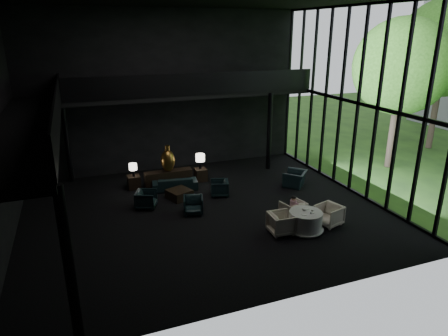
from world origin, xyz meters
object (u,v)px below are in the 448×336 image
object	(u,v)px
sofa	(175,181)
coffee_table	(179,194)
lounge_armchair_south	(193,204)
side_table_left	(134,182)
table_lamp_left	(133,167)
child	(293,203)
dining_chair_east	(329,213)
window_armchair	(295,176)
dining_chair_west	(282,221)
lounge_armchair_west	(146,198)
console	(169,178)
dining_table	(305,222)
lounge_armchair_east	(219,187)
bronze_urn	(168,160)
dining_chair_north	(293,209)
side_table_right	(201,175)
table_lamp_right	(200,158)

from	to	relation	value
sofa	coffee_table	xyz separation A→B (m)	(-0.08, -1.10, -0.19)
lounge_armchair_south	coffee_table	bearing A→B (deg)	110.30
side_table_left	table_lamp_left	size ratio (longest dim) A/B	1.00
lounge_armchair_south	child	distance (m)	3.94
side_table_left	dining_chair_east	xyz separation A→B (m)	(6.29, -6.30, 0.18)
window_armchair	dining_chair_west	bearing A→B (deg)	8.12
lounge_armchair_south	dining_chair_west	world-z (taller)	dining_chair_west
side_table_left	lounge_armchair_west	distance (m)	2.36
console	dining_table	xyz separation A→B (m)	(3.61, -6.25, -0.03)
lounge_armchair_east	dining_table	size ratio (longest dim) A/B	0.58
lounge_armchair_south	table_lamp_left	bearing A→B (deg)	132.62
bronze_urn	dining_chair_west	bearing A→B (deg)	-66.07
console	sofa	size ratio (longest dim) A/B	1.11
lounge_armchair_west	window_armchair	bearing A→B (deg)	-67.04
bronze_urn	child	bearing A→B (deg)	-55.40
dining_chair_west	lounge_armchair_west	bearing A→B (deg)	49.37
bronze_urn	sofa	bearing A→B (deg)	-77.02
lounge_armchair_east	dining_chair_north	bearing A→B (deg)	46.88
window_armchair	dining_chair_north	bearing A→B (deg)	12.56
lounge_armchair_east	dining_table	xyz separation A→B (m)	(1.80, -4.20, -0.07)
console	side_table_right	size ratio (longest dim) A/B	3.69
side_table_right	dining_chair_north	bearing A→B (deg)	-68.84
side_table_right	dining_chair_east	xyz separation A→B (m)	(3.09, -6.18, 0.18)
side_table_left	side_table_right	size ratio (longest dim) A/B	1.01
sofa	window_armchair	size ratio (longest dim) A/B	1.80
sofa	dining_table	distance (m)	6.59
window_armchair	dining_table	xyz separation A→B (m)	(-1.93, -4.05, -0.16)
dining_chair_west	dining_chair_east	bearing A→B (deg)	-88.13
console	dining_chair_north	world-z (taller)	dining_chair_north
bronze_urn	table_lamp_left	xyz separation A→B (m)	(-1.60, 0.12, -0.19)
side_table_right	window_armchair	bearing A→B (deg)	-29.65
child	sofa	bearing A→B (deg)	-53.11
dining_chair_west	side_table_left	bearing A→B (deg)	37.17
side_table_right	table_lamp_right	world-z (taller)	table_lamp_right
lounge_armchair_west	dining_chair_west	xyz separation A→B (m)	(4.15, -3.92, 0.06)
lounge_armchair_east	side_table_right	bearing A→B (deg)	-157.01
lounge_armchair_east	dining_chair_north	size ratio (longest dim) A/B	0.89
side_table_left	table_lamp_right	world-z (taller)	table_lamp_right
console	table_lamp_left	xyz separation A→B (m)	(-1.60, 0.10, 0.70)
bronze_urn	side_table_right	xyz separation A→B (m)	(1.60, 0.07, -0.94)
side_table_left	table_lamp_left	bearing A→B (deg)	-90.00
window_armchair	dining_chair_east	world-z (taller)	window_armchair
side_table_right	dining_chair_north	xyz separation A→B (m)	(2.06, -5.31, 0.14)
bronze_urn	dining_chair_west	xyz separation A→B (m)	(2.70, -6.08, -0.75)
table_lamp_right	dining_chair_west	bearing A→B (deg)	-79.88
sofa	dining_table	xyz separation A→B (m)	(3.47, -5.61, -0.06)
sofa	lounge_armchair_south	world-z (taller)	lounge_armchair_south
side_table_right	child	size ratio (longest dim) A/B	1.11
window_armchair	dining_table	bearing A→B (deg)	18.61
bronze_urn	lounge_armchair_west	world-z (taller)	bronze_urn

